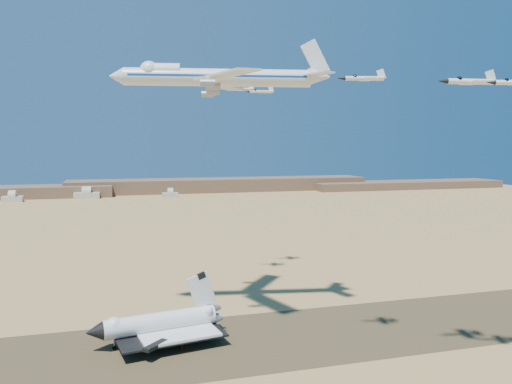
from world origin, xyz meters
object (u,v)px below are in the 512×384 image
object	(u,v)px
chase_jet_b	(469,81)
carrier_747	(212,77)
crew_b	(182,347)
chase_jet_a	(363,78)
chase_jet_d	(240,89)
crew_a	(190,343)
crew_c	(186,344)
shuttle	(159,324)
chase_jet_e	(260,92)

from	to	relation	value
chase_jet_b	carrier_747	bearing A→B (deg)	139.15
crew_b	chase_jet_a	bearing A→B (deg)	-142.67
crew_b	chase_jet_b	bearing A→B (deg)	-148.54
chase_jet_a	chase_jet_b	distance (m)	27.94
chase_jet_d	chase_jet_a	bearing A→B (deg)	-66.30
crew_b	chase_jet_b	xyz separation A→B (m)	(70.53, -40.53, 79.71)
carrier_747	crew_a	xyz separation A→B (m)	(-11.72, -20.49, -87.15)
crew_c	chase_jet_a	world-z (taller)	chase_jet_a
carrier_747	crew_b	distance (m)	91.22
crew_b	chase_jet_d	xyz separation A→B (m)	(36.49, 70.22, 88.65)
shuttle	chase_jet_b	world-z (taller)	chase_jet_b
carrier_747	chase_jet_a	bearing A→B (deg)	-42.04
chase_jet_b	chase_jet_d	distance (m)	116.21
chase_jet_a	chase_jet_e	xyz separation A→B (m)	(0.09, 104.27, 7.07)
shuttle	chase_jet_e	world-z (taller)	chase_jet_e
carrier_747	chase_jet_e	world-z (taller)	carrier_747
carrier_747	chase_jet_a	xyz separation A→B (m)	(35.00, -45.40, -4.86)
chase_jet_d	chase_jet_b	bearing A→B (deg)	-57.32
crew_c	chase_jet_e	size ratio (longest dim) A/B	0.13
chase_jet_a	carrier_747	bearing A→B (deg)	140.25
shuttle	chase_jet_d	size ratio (longest dim) A/B	3.22
chase_jet_a	shuttle	bearing A→B (deg)	164.11
chase_jet_a	crew_b	bearing A→B (deg)	168.62
shuttle	carrier_747	xyz separation A→B (m)	(20.98, 14.99, 82.11)
shuttle	crew_c	bearing A→B (deg)	-50.21
crew_b	crew_c	distance (m)	2.20
shuttle	chase_jet_e	distance (m)	125.33
carrier_747	chase_jet_a	world-z (taller)	carrier_747
crew_b	chase_jet_b	distance (m)	113.89
carrier_747	chase_jet_b	xyz separation A→B (m)	(55.88, -63.82, -7.26)
crew_c	chase_jet_d	size ratio (longest dim) A/B	0.14
crew_b	shuttle	bearing A→B (deg)	8.67
shuttle	crew_b	xyz separation A→B (m)	(6.33, -8.30, -4.86)
crew_b	chase_jet_e	xyz separation A→B (m)	(49.74, 82.16, 89.18)
shuttle	carrier_747	bearing A→B (deg)	25.87
chase_jet_e	shuttle	bearing A→B (deg)	-119.97
crew_c	chase_jet_e	bearing A→B (deg)	-92.21
crew_a	chase_jet_a	distance (m)	97.85
crew_b	chase_jet_b	size ratio (longest dim) A/B	0.12
shuttle	chase_jet_a	distance (m)	100.13
crew_a	shuttle	bearing A→B (deg)	65.08
chase_jet_b	crew_c	bearing A→B (deg)	156.55
crew_b	crew_a	bearing A→B (deg)	-75.01
carrier_747	crew_c	distance (m)	90.60
chase_jet_e	crew_a	bearing A→B (deg)	-113.30
crew_c	chase_jet_b	world-z (taller)	chase_jet_b
chase_jet_d	crew_b	bearing A→B (deg)	-101.87
crew_a	chase_jet_d	distance (m)	116.45
crew_a	chase_jet_b	bearing A→B (deg)	-116.89
crew_a	crew_c	xyz separation A→B (m)	(-1.42, -1.21, 0.17)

